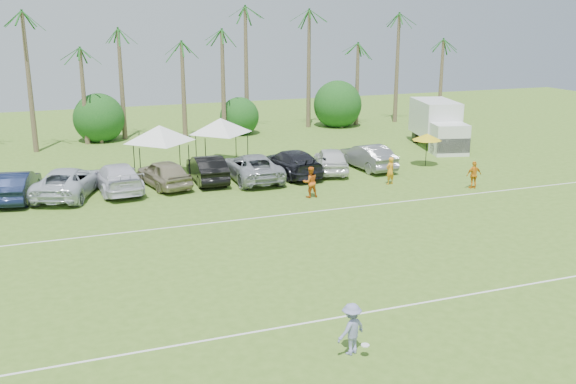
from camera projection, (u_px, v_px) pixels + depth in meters
name	position (u px, v px, depth m)	size (l,w,h in m)	color
ground	(389.00, 339.00, 21.07)	(120.00, 120.00, 0.00)	#4B7222
field_lines	(300.00, 256.00, 28.30)	(80.00, 12.10, 0.01)	white
palm_tree_2	(11.00, 30.00, 48.94)	(2.40, 2.40, 10.90)	brown
palm_tree_3	(65.00, 18.00, 50.06)	(2.40, 2.40, 11.90)	brown
palm_tree_4	(120.00, 51.00, 52.09)	(2.40, 2.40, 8.90)	brown
palm_tree_5	(169.00, 40.00, 53.20)	(2.40, 2.40, 9.90)	brown
palm_tree_6	(215.00, 29.00, 54.31)	(2.40, 2.40, 10.90)	brown
palm_tree_7	(260.00, 18.00, 55.43)	(2.40, 2.40, 11.90)	brown
palm_tree_8	(313.00, 48.00, 57.79)	(2.40, 2.40, 8.90)	brown
palm_tree_9	(363.00, 37.00, 59.24)	(2.40, 2.40, 9.90)	brown
palm_tree_10	(411.00, 27.00, 60.69)	(2.40, 2.40, 10.90)	brown
palm_tree_11	(448.00, 18.00, 61.81)	(2.40, 2.40, 11.90)	brown
bush_tree_1	(99.00, 120.00, 53.83)	(4.00, 4.00, 4.00)	brown
bush_tree_2	(237.00, 113.00, 57.86)	(4.00, 4.00, 4.00)	brown
bush_tree_3	(338.00, 107.00, 61.21)	(4.00, 4.00, 4.00)	brown
sideline_player_a	(390.00, 171.00, 40.23)	(0.64, 0.42, 1.74)	orange
sideline_player_b	(310.00, 182.00, 37.32)	(0.89, 0.69, 1.83)	#D45E17
sideline_player_c	(474.00, 175.00, 39.23)	(1.00, 0.42, 1.71)	orange
box_truck	(438.00, 123.00, 51.24)	(4.31, 7.55, 3.67)	white
canopy_tent_left	(159.00, 125.00, 42.01)	(4.79, 4.79, 3.88)	black
canopy_tent_right	(221.00, 118.00, 45.50)	(4.67, 4.67, 3.78)	black
market_umbrella	(427.00, 137.00, 44.83)	(2.08, 2.08, 2.31)	black
frisbee_player	(351.00, 329.00, 19.96)	(1.25, 0.99, 1.69)	#8083B6
parked_car_1	(17.00, 186.00, 36.73)	(1.81, 5.19, 1.71)	#111A34
parked_car_2	(68.00, 182.00, 37.59)	(2.84, 6.16, 1.71)	silver
parked_car_3	(117.00, 177.00, 38.61)	(2.40, 5.90, 1.71)	silver
parked_car_4	(164.00, 173.00, 39.63)	(2.02, 5.02, 1.71)	gray
parked_car_5	(207.00, 169.00, 40.86)	(1.81, 5.19, 1.71)	black
parked_car_6	(252.00, 167.00, 41.28)	(2.84, 6.16, 1.71)	#969AA0
parked_car_7	(291.00, 163.00, 42.50)	(2.40, 5.90, 1.71)	black
parked_car_8	(331.00, 160.00, 43.33)	(2.02, 5.02, 1.71)	white
parked_car_9	(367.00, 157.00, 44.35)	(1.81, 5.19, 1.71)	slate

